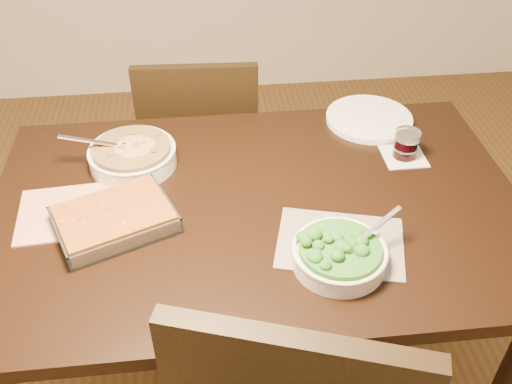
{
  "coord_description": "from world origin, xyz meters",
  "views": [
    {
      "loc": [
        -0.13,
        -1.13,
        1.72
      ],
      "look_at": [
        -0.01,
        -0.01,
        0.8
      ],
      "focal_mm": 40.0,
      "sensor_mm": 36.0,
      "label": 1
    }
  ],
  "objects_px": {
    "stew_bowl": "(132,155)",
    "dinner_plate": "(369,119)",
    "broccoli_bowl": "(339,254)",
    "wine_tumbler": "(406,144)",
    "baking_dish": "(115,219)",
    "chair_far": "(202,147)",
    "table": "(258,229)"
  },
  "relations": [
    {
      "from": "broccoli_bowl",
      "to": "baking_dish",
      "type": "bearing_deg",
      "value": 160.57
    },
    {
      "from": "broccoli_bowl",
      "to": "dinner_plate",
      "type": "height_order",
      "value": "broccoli_bowl"
    },
    {
      "from": "baking_dish",
      "to": "chair_far",
      "type": "distance_m",
      "value": 0.79
    },
    {
      "from": "table",
      "to": "broccoli_bowl",
      "type": "xyz_separation_m",
      "value": [
        0.16,
        -0.24,
        0.13
      ]
    },
    {
      "from": "wine_tumbler",
      "to": "chair_far",
      "type": "bearing_deg",
      "value": 139.91
    },
    {
      "from": "dinner_plate",
      "to": "baking_dish",
      "type": "bearing_deg",
      "value": -151.51
    },
    {
      "from": "stew_bowl",
      "to": "wine_tumbler",
      "type": "relative_size",
      "value": 3.33
    },
    {
      "from": "table",
      "to": "baking_dish",
      "type": "distance_m",
      "value": 0.39
    },
    {
      "from": "wine_tumbler",
      "to": "baking_dish",
      "type": "bearing_deg",
      "value": -165.31
    },
    {
      "from": "baking_dish",
      "to": "dinner_plate",
      "type": "xyz_separation_m",
      "value": [
        0.76,
        0.41,
        -0.02
      ]
    },
    {
      "from": "broccoli_bowl",
      "to": "baking_dish",
      "type": "relative_size",
      "value": 0.7
    },
    {
      "from": "broccoli_bowl",
      "to": "wine_tumbler",
      "type": "xyz_separation_m",
      "value": [
        0.28,
        0.4,
        0.02
      ]
    },
    {
      "from": "table",
      "to": "chair_far",
      "type": "distance_m",
      "value": 0.69
    },
    {
      "from": "baking_dish",
      "to": "dinner_plate",
      "type": "relative_size",
      "value": 1.25
    },
    {
      "from": "wine_tumbler",
      "to": "stew_bowl",
      "type": "bearing_deg",
      "value": 176.48
    },
    {
      "from": "stew_bowl",
      "to": "broccoli_bowl",
      "type": "xyz_separation_m",
      "value": [
        0.49,
        -0.44,
        -0.0
      ]
    },
    {
      "from": "table",
      "to": "stew_bowl",
      "type": "relative_size",
      "value": 5.09
    },
    {
      "from": "chair_far",
      "to": "baking_dish",
      "type": "bearing_deg",
      "value": 75.44
    },
    {
      "from": "broccoli_bowl",
      "to": "chair_far",
      "type": "relative_size",
      "value": 0.27
    },
    {
      "from": "broccoli_bowl",
      "to": "baking_dish",
      "type": "height_order",
      "value": "broccoli_bowl"
    },
    {
      "from": "table",
      "to": "dinner_plate",
      "type": "relative_size",
      "value": 5.17
    },
    {
      "from": "table",
      "to": "wine_tumbler",
      "type": "xyz_separation_m",
      "value": [
        0.44,
        0.16,
        0.14
      ]
    },
    {
      "from": "wine_tumbler",
      "to": "chair_far",
      "type": "height_order",
      "value": "chair_far"
    },
    {
      "from": "stew_bowl",
      "to": "broccoli_bowl",
      "type": "relative_size",
      "value": 1.17
    },
    {
      "from": "chair_far",
      "to": "table",
      "type": "bearing_deg",
      "value": 105.19
    },
    {
      "from": "stew_bowl",
      "to": "chair_far",
      "type": "distance_m",
      "value": 0.57
    },
    {
      "from": "wine_tumbler",
      "to": "broccoli_bowl",
      "type": "bearing_deg",
      "value": -125.5
    },
    {
      "from": "stew_bowl",
      "to": "dinner_plate",
      "type": "height_order",
      "value": "stew_bowl"
    },
    {
      "from": "baking_dish",
      "to": "chair_far",
      "type": "height_order",
      "value": "chair_far"
    },
    {
      "from": "dinner_plate",
      "to": "wine_tumbler",
      "type": "bearing_deg",
      "value": -75.92
    },
    {
      "from": "stew_bowl",
      "to": "baking_dish",
      "type": "bearing_deg",
      "value": -96.67
    },
    {
      "from": "table",
      "to": "dinner_plate",
      "type": "bearing_deg",
      "value": 42.4
    }
  ]
}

